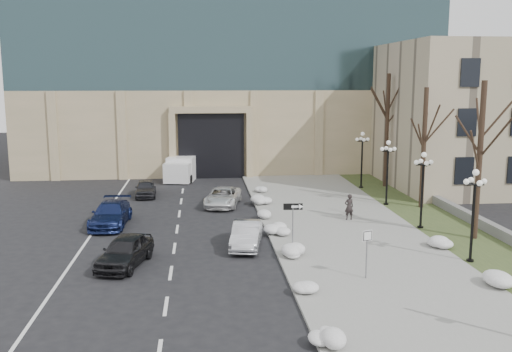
{
  "coord_description": "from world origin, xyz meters",
  "views": [
    {
      "loc": [
        -5.01,
        -20.09,
        9.12
      ],
      "look_at": [
        -1.81,
        12.38,
        3.5
      ],
      "focal_mm": 40.0,
      "sensor_mm": 36.0,
      "label": 1
    }
  ],
  "objects_px": {
    "car_a": "(125,251)",
    "one_way_sign": "(296,213)",
    "car_d": "(223,197)",
    "box_truck": "(183,167)",
    "car_b": "(247,235)",
    "lamppost_b": "(423,180)",
    "car_c": "(111,214)",
    "lamppost_c": "(388,164)",
    "lamppost_a": "(474,203)",
    "lamppost_d": "(362,152)",
    "car_e": "(146,188)",
    "keep_sign": "(367,244)",
    "pedestrian": "(349,207)"
  },
  "relations": [
    {
      "from": "pedestrian",
      "to": "keep_sign",
      "type": "xyz_separation_m",
      "value": [
        -2.03,
        -10.75,
        0.78
      ]
    },
    {
      "from": "pedestrian",
      "to": "lamppost_d",
      "type": "xyz_separation_m",
      "value": [
        3.85,
        10.65,
        2.11
      ]
    },
    {
      "from": "car_c",
      "to": "lamppost_c",
      "type": "xyz_separation_m",
      "value": [
        18.94,
        3.74,
        2.33
      ]
    },
    {
      "from": "car_a",
      "to": "car_d",
      "type": "relative_size",
      "value": 0.93
    },
    {
      "from": "car_b",
      "to": "lamppost_b",
      "type": "bearing_deg",
      "value": 23.6
    },
    {
      "from": "car_a",
      "to": "one_way_sign",
      "type": "distance_m",
      "value": 8.78
    },
    {
      "from": "car_d",
      "to": "pedestrian",
      "type": "relative_size",
      "value": 2.84
    },
    {
      "from": "box_truck",
      "to": "lamppost_b",
      "type": "xyz_separation_m",
      "value": [
        14.89,
        -19.46,
        2.04
      ]
    },
    {
      "from": "car_d",
      "to": "car_b",
      "type": "bearing_deg",
      "value": -73.67
    },
    {
      "from": "pedestrian",
      "to": "lamppost_b",
      "type": "xyz_separation_m",
      "value": [
        3.85,
        -2.35,
        2.11
      ]
    },
    {
      "from": "box_truck",
      "to": "lamppost_c",
      "type": "relative_size",
      "value": 1.47
    },
    {
      "from": "lamppost_b",
      "to": "keep_sign",
      "type": "bearing_deg",
      "value": -125.01
    },
    {
      "from": "one_way_sign",
      "to": "lamppost_c",
      "type": "bearing_deg",
      "value": 55.15
    },
    {
      "from": "lamppost_a",
      "to": "car_c",
      "type": "bearing_deg",
      "value": 153.95
    },
    {
      "from": "lamppost_b",
      "to": "car_a",
      "type": "bearing_deg",
      "value": -162.99
    },
    {
      "from": "lamppost_a",
      "to": "lamppost_d",
      "type": "relative_size",
      "value": 1.0
    },
    {
      "from": "car_a",
      "to": "lamppost_b",
      "type": "height_order",
      "value": "lamppost_b"
    },
    {
      "from": "car_d",
      "to": "box_truck",
      "type": "distance_m",
      "value": 12.18
    },
    {
      "from": "pedestrian",
      "to": "lamppost_c",
      "type": "height_order",
      "value": "lamppost_c"
    },
    {
      "from": "one_way_sign",
      "to": "lamppost_d",
      "type": "distance_m",
      "value": 19.41
    },
    {
      "from": "keep_sign",
      "to": "lamppost_d",
      "type": "relative_size",
      "value": 0.5
    },
    {
      "from": "one_way_sign",
      "to": "lamppost_a",
      "type": "xyz_separation_m",
      "value": [
        8.46,
        -2.04,
        0.77
      ]
    },
    {
      "from": "car_e",
      "to": "lamppost_b",
      "type": "xyz_separation_m",
      "value": [
        17.6,
        -11.62,
        2.42
      ]
    },
    {
      "from": "car_d",
      "to": "lamppost_b",
      "type": "relative_size",
      "value": 1.0
    },
    {
      "from": "car_e",
      "to": "lamppost_a",
      "type": "bearing_deg",
      "value": -49.15
    },
    {
      "from": "box_truck",
      "to": "lamppost_a",
      "type": "relative_size",
      "value": 1.47
    },
    {
      "from": "lamppost_b",
      "to": "one_way_sign",
      "type": "bearing_deg",
      "value": -152.21
    },
    {
      "from": "lamppost_a",
      "to": "lamppost_d",
      "type": "height_order",
      "value": "same"
    },
    {
      "from": "car_c",
      "to": "one_way_sign",
      "type": "relative_size",
      "value": 1.84
    },
    {
      "from": "car_a",
      "to": "keep_sign",
      "type": "relative_size",
      "value": 1.87
    },
    {
      "from": "lamppost_b",
      "to": "box_truck",
      "type": "bearing_deg",
      "value": 127.41
    },
    {
      "from": "pedestrian",
      "to": "car_c",
      "type": "bearing_deg",
      "value": -11.05
    },
    {
      "from": "box_truck",
      "to": "lamppost_c",
      "type": "distance_m",
      "value": 19.84
    },
    {
      "from": "car_a",
      "to": "one_way_sign",
      "type": "xyz_separation_m",
      "value": [
        8.61,
        0.77,
        1.55
      ]
    },
    {
      "from": "car_c",
      "to": "keep_sign",
      "type": "bearing_deg",
      "value": -38.0
    },
    {
      "from": "car_d",
      "to": "lamppost_a",
      "type": "xyz_separation_m",
      "value": [
        11.74,
        -14.2,
        2.41
      ]
    },
    {
      "from": "lamppost_c",
      "to": "pedestrian",
      "type": "bearing_deg",
      "value": -132.86
    },
    {
      "from": "car_e",
      "to": "one_way_sign",
      "type": "height_order",
      "value": "one_way_sign"
    },
    {
      "from": "car_a",
      "to": "lamppost_a",
      "type": "xyz_separation_m",
      "value": [
        17.06,
        -1.28,
        2.32
      ]
    },
    {
      "from": "box_truck",
      "to": "keep_sign",
      "type": "distance_m",
      "value": 29.29
    },
    {
      "from": "keep_sign",
      "to": "car_c",
      "type": "bearing_deg",
      "value": 120.55
    },
    {
      "from": "pedestrian",
      "to": "keep_sign",
      "type": "relative_size",
      "value": 0.71
    },
    {
      "from": "car_b",
      "to": "keep_sign",
      "type": "relative_size",
      "value": 1.79
    },
    {
      "from": "car_c",
      "to": "lamppost_a",
      "type": "relative_size",
      "value": 1.08
    },
    {
      "from": "car_a",
      "to": "lamppost_c",
      "type": "distance_m",
      "value": 20.83
    },
    {
      "from": "car_b",
      "to": "car_e",
      "type": "height_order",
      "value": "car_b"
    },
    {
      "from": "lamppost_d",
      "to": "lamppost_c",
      "type": "bearing_deg",
      "value": -90.0
    },
    {
      "from": "one_way_sign",
      "to": "keep_sign",
      "type": "height_order",
      "value": "one_way_sign"
    },
    {
      "from": "car_e",
      "to": "lamppost_c",
      "type": "relative_size",
      "value": 0.8
    },
    {
      "from": "car_a",
      "to": "one_way_sign",
      "type": "relative_size",
      "value": 1.59
    }
  ]
}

